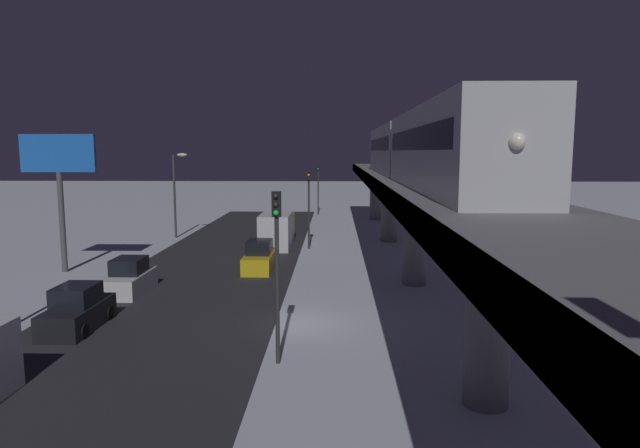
{
  "coord_description": "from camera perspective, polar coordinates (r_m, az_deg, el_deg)",
  "views": [
    {
      "loc": [
        -1.8,
        24.31,
        7.83
      ],
      "look_at": [
        -0.7,
        -15.57,
        2.55
      ],
      "focal_mm": 31.0,
      "sensor_mm": 36.0,
      "label": 1
    }
  ],
  "objects": [
    {
      "name": "traffic_light_mid",
      "position": [
        44.04,
        -1.17,
        2.8
      ],
      "size": [
        0.32,
        0.44,
        6.4
      ],
      "color": "#2D2D2D",
      "rests_on": "ground_plane"
    },
    {
      "name": "traffic_light_near",
      "position": [
        20.05,
        -4.48,
        -2.93
      ],
      "size": [
        0.32,
        0.44,
        6.4
      ],
      "color": "#2D2D2D",
      "rests_on": "ground_plane"
    },
    {
      "name": "subway_train",
      "position": [
        33.19,
        9.8,
        7.7
      ],
      "size": [
        2.94,
        36.87,
        3.4
      ],
      "color": "#B7BABF",
      "rests_on": "elevated_railway"
    },
    {
      "name": "commercial_billboard",
      "position": [
        39.12,
        -25.36,
        5.34
      ],
      "size": [
        4.8,
        0.36,
        8.9
      ],
      "color": "#4C4C51",
      "rests_on": "ground_plane"
    },
    {
      "name": "sedan_black",
      "position": [
        26.97,
        -23.77,
        -8.27
      ],
      "size": [
        1.91,
        4.26,
        1.97
      ],
      "color": "black",
      "rests_on": "ground_plane"
    },
    {
      "name": "avenue_asphalt",
      "position": [
        26.82,
        -16.55,
        -9.75
      ],
      "size": [
        11.0,
        94.05,
        0.01
      ],
      "primitive_type": "cube",
      "color": "#28282D",
      "rests_on": "ground_plane"
    },
    {
      "name": "ground_plane",
      "position": [
        25.6,
        -2.57,
        -10.28
      ],
      "size": [
        240.0,
        240.0,
        0.0
      ],
      "primitive_type": "plane",
      "color": "silver"
    },
    {
      "name": "sedan_yellow_2",
      "position": [
        36.92,
        -6.25,
        -3.49
      ],
      "size": [
        1.8,
        4.67,
        1.97
      ],
      "rotation": [
        0.0,
        0.0,
        3.14
      ],
      "color": "gold",
      "rests_on": "ground_plane"
    },
    {
      "name": "traffic_light_far",
      "position": [
        68.2,
        -0.19,
        4.48
      ],
      "size": [
        0.32,
        0.44,
        6.4
      ],
      "color": "#2D2D2D",
      "rests_on": "ground_plane"
    },
    {
      "name": "street_lamp_far",
      "position": [
        51.42,
        -14.58,
        3.93
      ],
      "size": [
        1.35,
        0.44,
        7.65
      ],
      "color": "#38383D",
      "rests_on": "ground_plane"
    },
    {
      "name": "box_truck",
      "position": [
        46.01,
        -4.43,
        -0.59
      ],
      "size": [
        2.4,
        7.4,
        2.8
      ],
      "color": "gold",
      "rests_on": "ground_plane"
    },
    {
      "name": "elevated_railway",
      "position": [
        24.86,
        12.25,
        1.7
      ],
      "size": [
        5.0,
        94.05,
        6.21
      ],
      "color": "slate",
      "rests_on": "ground_plane"
    },
    {
      "name": "sedan_white",
      "position": [
        32.55,
        -19.06,
        -5.36
      ],
      "size": [
        1.8,
        4.15,
        1.97
      ],
      "color": "silver",
      "rests_on": "ground_plane"
    }
  ]
}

